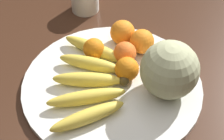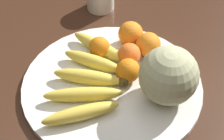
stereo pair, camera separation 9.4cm
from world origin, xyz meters
name	(u,v)px [view 1 (the left image)]	position (x,y,z in m)	size (l,w,h in m)	color
kitchen_table	(87,117)	(0.00, 0.00, 0.63)	(1.30, 1.19, 0.72)	#3D2316
fruit_bowl	(112,85)	(-0.07, 0.03, 0.73)	(0.47, 0.47, 0.02)	white
melon	(170,70)	(-0.15, 0.14, 0.81)	(0.15, 0.15, 0.15)	#B2B789
banana_bunch	(90,80)	(-0.03, -0.01, 0.75)	(0.31, 0.30, 0.04)	#473819
orange_front_left	(123,32)	(-0.21, -0.06, 0.77)	(0.07, 0.07, 0.07)	orange
orange_front_right	(94,49)	(-0.11, -0.08, 0.76)	(0.06, 0.06, 0.06)	orange
orange_mid_center	(125,53)	(-0.16, -0.01, 0.76)	(0.06, 0.06, 0.06)	orange
orange_back_left	(143,42)	(-0.22, 0.00, 0.77)	(0.07, 0.07, 0.07)	orange
orange_back_right	(127,69)	(-0.11, 0.04, 0.76)	(0.06, 0.06, 0.06)	orange
produce_tag	(110,73)	(-0.09, 0.00, 0.73)	(0.10, 0.08, 0.00)	white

